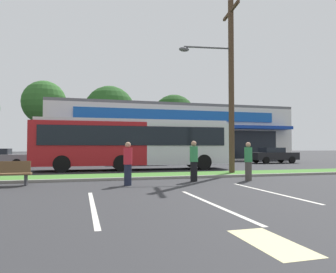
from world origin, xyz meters
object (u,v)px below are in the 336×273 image
bus_stop_bench (8,173)px  car_1 (140,156)px  car_2 (273,155)px  pedestrian_by_pole (128,164)px  utility_pole (229,80)px  city_bus (134,143)px  pedestrian_mid (194,161)px  pedestrian_near_bench (248,161)px

bus_stop_bench → car_1: 14.72m
bus_stop_bench → car_2: (19.94, 12.45, 0.25)m
car_1 → pedestrian_by_pole: (-3.04, -13.68, 0.08)m
utility_pole → pedestrian_by_pole: bearing=-151.4°
city_bus → car_1: size_ratio=2.73×
city_bus → bus_stop_bench: city_bus is taller
pedestrian_mid → utility_pole: bearing=138.7°
car_1 → pedestrian_mid: pedestrian_mid is taller
pedestrian_near_bench → pedestrian_mid: size_ratio=0.97×
bus_stop_bench → city_bus: bearing=-129.4°
car_1 → bus_stop_bench: bearing=59.7°
car_2 → pedestrian_by_pole: pedestrian_by_pole is taller
bus_stop_bench → car_2: 23.51m
utility_pole → car_2: size_ratio=2.17×
utility_pole → car_1: bearing=105.4°
pedestrian_near_bench → pedestrian_by_pole: bearing=153.3°
utility_pole → pedestrian_near_bench: utility_pole is taller
bus_stop_bench → pedestrian_mid: size_ratio=0.92×
pedestrian_by_pole → city_bus: bearing=126.4°
car_2 → pedestrian_near_bench: size_ratio=2.58×
car_1 → car_2: size_ratio=1.06×
car_2 → pedestrian_mid: pedestrian_mid is taller
car_1 → pedestrian_near_bench: size_ratio=2.74×
bus_stop_bench → pedestrian_mid: pedestrian_mid is taller
bus_stop_bench → car_1: car_1 is taller
utility_pole → pedestrian_mid: 5.76m
pedestrian_near_bench → utility_pole: bearing=49.6°
city_bus → utility_pole: bearing=-48.2°
car_1 → pedestrian_near_bench: (2.37, -13.34, 0.09)m
bus_stop_bench → pedestrian_by_pole: 4.51m
car_2 → pedestrian_mid: size_ratio=2.51×
car_1 → pedestrian_mid: size_ratio=2.67×
car_2 → pedestrian_mid: bearing=-134.6°
utility_pole → car_2: (9.63, 10.19, -4.34)m
utility_pole → pedestrian_by_pole: 7.97m
utility_pole → bus_stop_bench: bearing=-167.6°
car_1 → pedestrian_by_pole: size_ratio=2.78×
utility_pole → city_bus: 7.43m
utility_pole → pedestrian_mid: (-2.97, -2.58, -4.22)m
car_1 → pedestrian_mid: bearing=89.6°
bus_stop_bench → pedestrian_by_pole: bearing=167.5°
pedestrian_by_pole → car_1: bearing=125.0°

